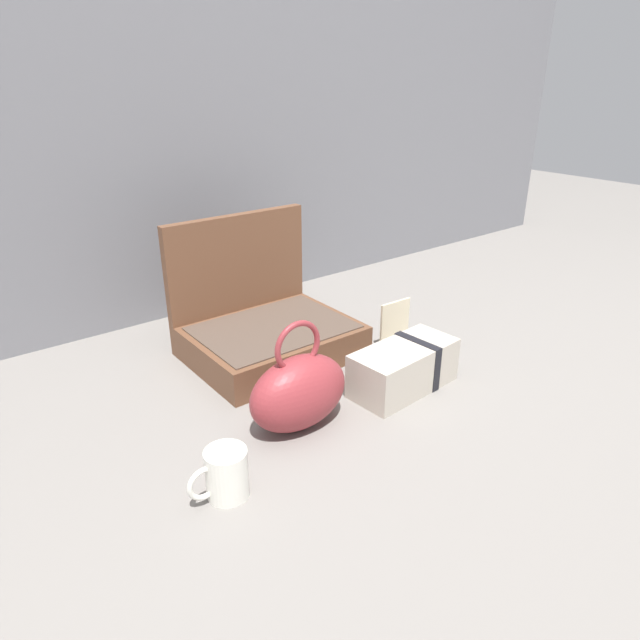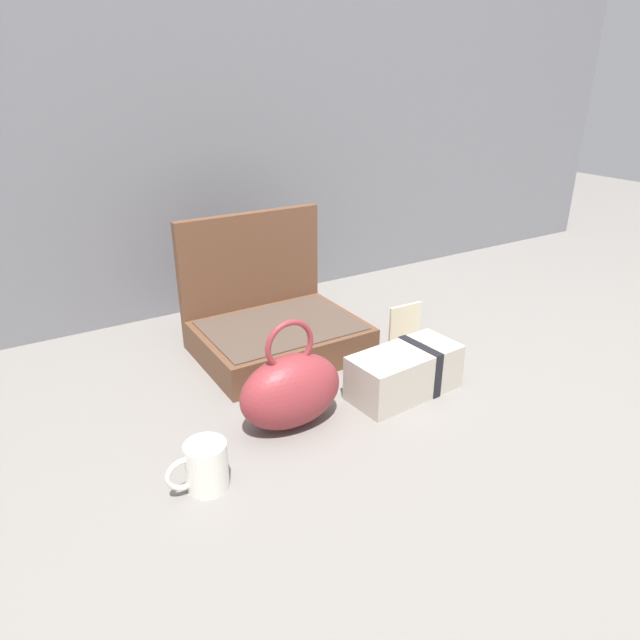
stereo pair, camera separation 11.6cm
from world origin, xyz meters
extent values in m
plane|color=slate|center=(0.00, 0.00, 0.00)|extent=(6.00, 6.00, 0.00)
cube|color=slate|center=(0.00, 0.58, 0.70)|extent=(3.20, 0.06, 1.40)
cube|color=brown|center=(0.01, 0.16, 0.04)|extent=(0.38, 0.28, 0.08)
cube|color=#4C3D33|center=(0.01, 0.16, 0.08)|extent=(0.35, 0.25, 0.00)
cube|color=brown|center=(0.01, 0.32, 0.16)|extent=(0.38, 0.02, 0.32)
ellipsoid|color=maroon|center=(-0.11, -0.11, 0.07)|extent=(0.21, 0.12, 0.15)
torus|color=maroon|center=(-0.11, -0.11, 0.17)|extent=(0.10, 0.01, 0.10)
cube|color=#B2A899|center=(0.15, -0.13, 0.05)|extent=(0.25, 0.13, 0.10)
cube|color=black|center=(0.19, -0.12, 0.05)|extent=(0.03, 0.12, 0.10)
cylinder|color=silver|center=(-0.32, -0.19, 0.04)|extent=(0.07, 0.07, 0.08)
torus|color=silver|center=(-0.36, -0.19, 0.04)|extent=(0.06, 0.01, 0.06)
cube|color=beige|center=(0.28, 0.03, 0.06)|extent=(0.09, 0.01, 0.12)
camera|label=1|loc=(-0.65, -0.86, 0.63)|focal=31.75mm
camera|label=2|loc=(-0.55, -0.93, 0.63)|focal=31.75mm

